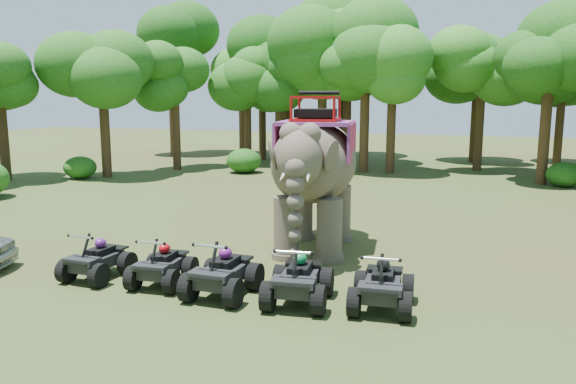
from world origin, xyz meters
name	(u,v)px	position (x,y,z in m)	size (l,w,h in m)	color
ground	(273,269)	(0.00, 0.00, 0.00)	(110.00, 110.00, 0.00)	#47381E
elephant	(315,172)	(0.45, 2.33, 2.34)	(2.45, 5.57, 4.68)	#4C4037
atv_0	(97,254)	(-3.96, -2.12, 0.62)	(1.23, 1.68, 1.25)	black
atv_1	(162,260)	(-2.14, -2.02, 0.62)	(1.22, 1.67, 1.24)	black
atv_2	(222,267)	(-0.42, -2.23, 0.69)	(1.36, 1.86, 1.38)	black
atv_3	(299,273)	(1.38, -2.11, 0.69)	(1.36, 1.87, 1.38)	black
atv_4	(382,279)	(3.20, -1.86, 0.67)	(1.31, 1.80, 1.33)	black
tree_0	(392,109)	(0.00, 20.12, 3.77)	(5.28, 5.28, 7.55)	#195114
tree_1	(480,109)	(4.94, 22.85, 3.79)	(5.31, 5.31, 7.59)	#195114
tree_2	(547,104)	(8.17, 18.27, 4.17)	(5.84, 5.84, 8.34)	#195114
tree_22	(1,111)	(-19.53, 10.42, 3.78)	(5.29, 5.29, 7.56)	#195114
tree_23	(104,108)	(-14.97, 13.15, 3.91)	(5.48, 5.48, 7.83)	#195114
tree_24	(176,114)	(-12.85, 17.32, 3.45)	(4.83, 4.83, 6.91)	#195114
tree_25	(247,113)	(-9.90, 21.71, 3.44)	(4.82, 4.82, 6.89)	#195114
tree_26	(322,96)	(-4.58, 21.31, 4.55)	(6.37, 6.37, 9.10)	#195114
tree_27	(347,99)	(-3.28, 22.69, 4.35)	(6.09, 6.09, 8.69)	#195114
tree_29	(561,104)	(10.00, 27.92, 4.00)	(5.60, 5.60, 8.01)	#195114
tree_30	(343,85)	(-5.17, 29.27, 5.36)	(7.51, 7.51, 10.73)	#195114
tree_31	(262,110)	(-9.77, 24.12, 3.55)	(4.97, 4.97, 7.10)	#195114
tree_32	(172,88)	(-17.28, 24.60, 5.17)	(7.24, 7.24, 10.35)	#195114
tree_33	(287,85)	(-9.11, 27.52, 5.37)	(7.52, 7.52, 10.75)	#195114
tree_34	(242,91)	(-12.77, 27.50, 4.95)	(6.93, 6.93, 9.89)	#195114
tree_36	(279,110)	(-7.60, 21.58, 3.65)	(5.11, 5.11, 7.30)	#195114
tree_37	(347,90)	(-4.60, 28.41, 5.00)	(7.00, 7.00, 10.01)	#195114
tree_38	(365,100)	(-1.59, 20.06, 4.33)	(6.06, 6.06, 8.65)	#195114
tree_39	(476,104)	(4.62, 27.54, 4.02)	(5.63, 5.63, 8.05)	#195114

